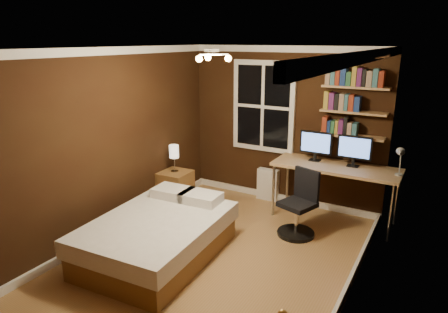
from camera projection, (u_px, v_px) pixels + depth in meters
The scene contains 23 objects.
floor at pixel (218, 256), 4.96m from camera, with size 4.20×4.20×0.00m, color olive.
wall_back at pixel (284, 127), 6.36m from camera, with size 3.20×0.04×2.50m, color black.
wall_left at pixel (115, 143), 5.37m from camera, with size 0.04×4.20×2.50m, color black.
wall_right at pixel (360, 184), 3.85m from camera, with size 0.04×4.20×2.50m, color black.
ceiling at pixel (217, 48), 4.26m from camera, with size 3.20×4.20×0.02m, color white.
window at pixel (264, 107), 6.41m from camera, with size 1.06×0.06×1.46m, color white.
door at pixel (305, 287), 2.63m from camera, with size 0.03×0.82×2.05m, color black, non-canonical shape.
ceiling_fixture at pixel (212, 58), 4.20m from camera, with size 0.44×0.44×0.18m, color beige, non-canonical shape.
bookshelf_lower at pixel (351, 136), 5.75m from camera, with size 0.92×0.22×0.03m, color tan.
books_row_lower at pixel (352, 127), 5.71m from camera, with size 0.48×0.16×0.23m, color maroon, non-canonical shape.
bookshelf_middle at pixel (354, 112), 5.65m from camera, with size 0.92×0.22×0.03m, color tan.
books_row_middle at pixel (354, 103), 5.61m from camera, with size 0.42×0.16×0.23m, color navy, non-canonical shape.
bookshelf_upper at pixel (356, 87), 5.55m from camera, with size 0.92×0.22×0.03m, color tan.
books_row_upper at pixel (357, 78), 5.51m from camera, with size 0.66×0.16×0.23m, color #275C39, non-canonical shape.
bed at pixel (158, 236), 4.90m from camera, with size 1.44×1.93×0.63m.
nightstand at pixel (175, 189), 6.39m from camera, with size 0.46×0.46×0.58m, color brown.
bedside_lamp at pixel (174, 159), 6.25m from camera, with size 0.15×0.15×0.43m, color beige, non-canonical shape.
radiator at pixel (268, 184), 6.65m from camera, with size 0.35×0.12×0.53m, color silver.
desk at pixel (336, 170), 5.75m from camera, with size 1.78×0.67×0.85m.
monitor_left at pixel (316, 146), 5.90m from camera, with size 0.48×0.12×0.45m, color black, non-canonical shape.
monitor_right at pixel (354, 151), 5.64m from camera, with size 0.48×0.12×0.45m, color black, non-canonical shape.
desk_lamp at pixel (400, 161), 5.20m from camera, with size 0.14×0.32×0.44m, color silver, non-canonical shape.
office_chair at pixel (299, 211), 5.43m from camera, with size 0.52×0.52×0.92m.
Camera 1 is at (2.25, -3.79, 2.60)m, focal length 32.00 mm.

